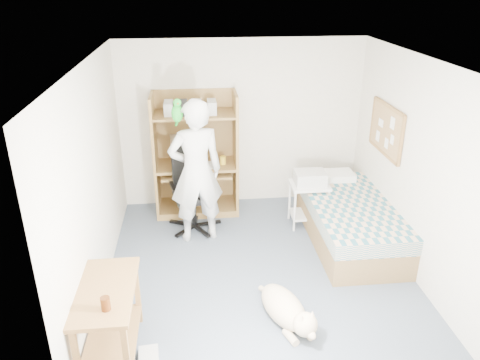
{
  "coord_description": "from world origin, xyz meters",
  "views": [
    {
      "loc": [
        -0.72,
        -4.69,
        3.29
      ],
      "look_at": [
        -0.19,
        0.39,
        1.05
      ],
      "focal_mm": 35.0,
      "sensor_mm": 36.0,
      "label": 1
    }
  ],
  "objects_px": {
    "dog": "(287,309)",
    "side_desk": "(109,313)",
    "printer_cart": "(309,198)",
    "office_chair": "(193,200)",
    "person": "(196,172)",
    "bed": "(349,221)",
    "computer_hutch": "(196,159)"
  },
  "relations": [
    {
      "from": "office_chair",
      "to": "person",
      "type": "relative_size",
      "value": 0.6
    },
    {
      "from": "person",
      "to": "dog",
      "type": "distance_m",
      "value": 2.17
    },
    {
      "from": "computer_hutch",
      "to": "person",
      "type": "relative_size",
      "value": 0.93
    },
    {
      "from": "bed",
      "to": "printer_cart",
      "type": "xyz_separation_m",
      "value": [
        -0.44,
        0.48,
        0.13
      ]
    },
    {
      "from": "side_desk",
      "to": "dog",
      "type": "bearing_deg",
      "value": 8.87
    },
    {
      "from": "bed",
      "to": "person",
      "type": "xyz_separation_m",
      "value": [
        -2.01,
        0.28,
        0.68
      ]
    },
    {
      "from": "dog",
      "to": "printer_cart",
      "type": "relative_size",
      "value": 1.6
    },
    {
      "from": "person",
      "to": "dog",
      "type": "bearing_deg",
      "value": 103.42
    },
    {
      "from": "bed",
      "to": "side_desk",
      "type": "bearing_deg",
      "value": -147.5
    },
    {
      "from": "bed",
      "to": "person",
      "type": "bearing_deg",
      "value": 172.15
    },
    {
      "from": "person",
      "to": "office_chair",
      "type": "bearing_deg",
      "value": -90.32
    },
    {
      "from": "dog",
      "to": "computer_hutch",
      "type": "bearing_deg",
      "value": 87.4
    },
    {
      "from": "person",
      "to": "printer_cart",
      "type": "relative_size",
      "value": 3.04
    },
    {
      "from": "bed",
      "to": "side_desk",
      "type": "distance_m",
      "value": 3.39
    },
    {
      "from": "side_desk",
      "to": "printer_cart",
      "type": "xyz_separation_m",
      "value": [
        2.41,
        2.3,
        -0.07
      ]
    },
    {
      "from": "printer_cart",
      "to": "computer_hutch",
      "type": "bearing_deg",
      "value": 158.08
    },
    {
      "from": "side_desk",
      "to": "office_chair",
      "type": "xyz_separation_m",
      "value": [
        0.78,
        2.41,
        -0.08
      ]
    },
    {
      "from": "office_chair",
      "to": "printer_cart",
      "type": "relative_size",
      "value": 1.83
    },
    {
      "from": "office_chair",
      "to": "person",
      "type": "bearing_deg",
      "value": -90.32
    },
    {
      "from": "office_chair",
      "to": "dog",
      "type": "xyz_separation_m",
      "value": [
        0.92,
        -2.14,
        -0.24
      ]
    },
    {
      "from": "computer_hutch",
      "to": "office_chair",
      "type": "bearing_deg",
      "value": -97.72
    },
    {
      "from": "person",
      "to": "printer_cart",
      "type": "distance_m",
      "value": 1.67
    },
    {
      "from": "dog",
      "to": "side_desk",
      "type": "bearing_deg",
      "value": 168.66
    },
    {
      "from": "person",
      "to": "bed",
      "type": "bearing_deg",
      "value": 160.44
    },
    {
      "from": "computer_hutch",
      "to": "side_desk",
      "type": "bearing_deg",
      "value": -106.14
    },
    {
      "from": "printer_cart",
      "to": "dog",
      "type": "bearing_deg",
      "value": -108.88
    },
    {
      "from": "computer_hutch",
      "to": "bed",
      "type": "relative_size",
      "value": 0.89
    },
    {
      "from": "computer_hutch",
      "to": "dog",
      "type": "relative_size",
      "value": 1.77
    },
    {
      "from": "computer_hutch",
      "to": "printer_cart",
      "type": "height_order",
      "value": "computer_hutch"
    },
    {
      "from": "bed",
      "to": "side_desk",
      "type": "relative_size",
      "value": 2.02
    },
    {
      "from": "office_chair",
      "to": "printer_cart",
      "type": "distance_m",
      "value": 1.63
    },
    {
      "from": "office_chair",
      "to": "person",
      "type": "xyz_separation_m",
      "value": [
        0.06,
        -0.31,
        0.55
      ]
    }
  ]
}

